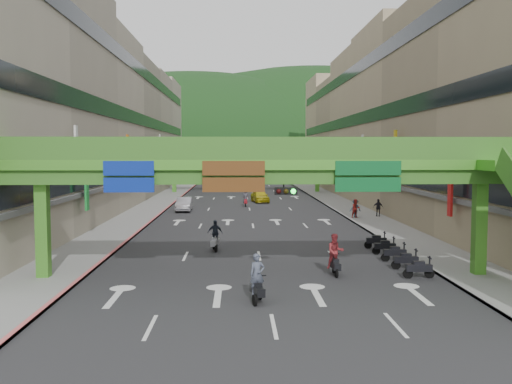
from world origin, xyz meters
The scene contains 23 objects.
ground centered at (0.00, 0.00, 0.00)m, with size 320.00×320.00×0.00m, color black.
road_slab centered at (0.00, 50.00, 0.01)m, with size 18.00×140.00×0.02m, color #28282B.
sidewalk_left centered at (-11.00, 50.00, 0.07)m, with size 4.00×140.00×0.15m, color gray.
sidewalk_right centered at (11.00, 50.00, 0.07)m, with size 4.00×140.00×0.15m, color gray.
curb_left centered at (-9.10, 50.00, 0.09)m, with size 0.20×140.00×0.18m, color #CC5959.
curb_right centered at (9.10, 50.00, 0.09)m, with size 0.20×140.00×0.18m, color gray.
building_row_left centered at (-18.93, 50.00, 9.46)m, with size 12.80×95.00×19.00m.
building_row_right centered at (18.93, 50.00, 9.46)m, with size 12.80×95.00×19.00m.
overpass_near centered at (0.93, 5.38, 5.21)m, with size 28.00×12.27×7.10m.
overpass_far centered at (0.00, 65.00, 5.40)m, with size 28.00×2.20×7.10m.
hill_left centered at (-15.00, 160.00, 0.00)m, with size 168.00×140.00×112.00m, color #1C4419.
hill_right centered at (25.00, 180.00, 0.00)m, with size 208.00×176.00×128.00m, color #1C4419.
bunting_string centered at (0.00, 30.00, 5.96)m, with size 26.00×0.36×0.47m.
scooter_rider_near centered at (-0.49, 1.29, 0.99)m, with size 0.76×1.58×2.10m.
scooter_rider_mid centered at (3.71, 6.44, 1.13)m, with size 0.91×1.60×2.17m.
scooter_rider_left centered at (-2.77, 13.89, 1.00)m, with size 1.02×1.60×2.00m.
scooter_rider_far centered at (-0.38, 42.99, 1.01)m, with size 0.81×1.60×2.01m.
parked_scooter_row centered at (7.80, 10.00, 0.52)m, with size 1.60×9.35×1.08m.
car_silver centered at (-7.00, 38.16, 0.74)m, with size 1.56×4.48×1.48m, color #B2B0B9.
car_yellow centered at (1.48, 48.30, 0.75)m, with size 1.78×4.43×1.51m, color gold.
pedestrian_red centered at (9.80, 30.49, 0.87)m, with size 0.85×0.66×1.74m, color #AC251F.
pedestrian_dark centered at (12.20, 31.67, 0.83)m, with size 0.97×0.40×1.65m, color black.
pedestrian_blue centered at (9.80, 30.77, 0.86)m, with size 0.80×0.52×1.72m, color #345062.
Camera 1 is at (-1.32, -22.42, 6.43)m, focal length 40.00 mm.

